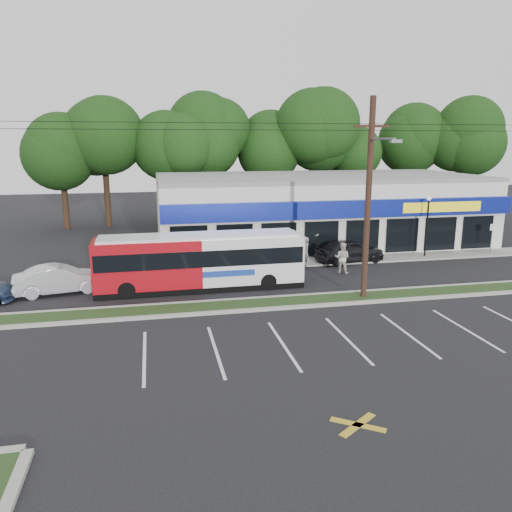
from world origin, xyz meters
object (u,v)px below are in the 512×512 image
Objects in this scene: car_silver at (60,279)px; metrobus at (200,260)px; lamp_post at (427,219)px; pedestrian_a at (305,252)px; sign_post at (492,233)px; utility_pole at (366,193)px; car_dark at (350,251)px; pedestrian_b at (342,258)px.

metrobus is at bearing -106.56° from car_silver.
lamp_post is 9.20m from pedestrian_a.
metrobus is at bearing -10.89° from pedestrian_a.
pedestrian_a is at bearing -174.18° from lamp_post.
metrobus is at bearing -169.03° from sign_post.
utility_pole is at bearing -25.07° from metrobus.
car_dark is at bearing -179.60° from sign_post.
pedestrian_b is at bearing -158.83° from lamp_post.
utility_pole is 9.43m from metrobus.
lamp_post is 0.91× the size of car_dark.
car_dark is 2.46× the size of pedestrian_b.
pedestrian_b is at bearing -168.11° from sign_post.
car_silver is (-23.42, -3.65, -1.91)m from lamp_post.
car_silver is (-28.42, -3.42, -0.80)m from sign_post.
sign_post is at bearing -134.09° from pedestrian_b.
pedestrian_a reaches higher than pedestrian_b.
metrobus is 5.75× the size of pedestrian_a.
sign_post is at bearing -2.58° from lamp_post.
car_silver is 2.36× the size of pedestrian_a.
pedestrian_a is at bearing -12.72° from pedestrian_b.
metrobus is 8.94m from pedestrian_b.
utility_pole reaches higher than lamp_post.
pedestrian_a is at bearing -177.17° from sign_post.
utility_pole is 25.58× the size of pedestrian_a.
car_dark is 3.36m from pedestrian_a.
car_dark is 18.03m from car_silver.
pedestrian_a reaches higher than car_dark.
utility_pole is at bearing 113.52° from pedestrian_b.
utility_pole is at bearing -117.02° from car_silver.
pedestrian_b is at bearing 138.80° from car_dark.
lamp_post is 23.78m from car_silver.
sign_post is 10.73m from car_dark.
car_dark is at bearing -90.83° from car_silver.
lamp_post is 2.17× the size of pedestrian_a.
lamp_post is 5.13m from sign_post.
sign_post is 21.41m from metrobus.
pedestrian_b is (16.19, 0.85, 0.19)m from car_silver.
car_dark is 1.01× the size of car_silver.
car_silver is 2.44× the size of pedestrian_b.
pedestrian_a is (-0.83, 6.96, -4.44)m from utility_pole.
utility_pole is 11.76× the size of lamp_post.
pedestrian_a reaches higher than car_silver.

